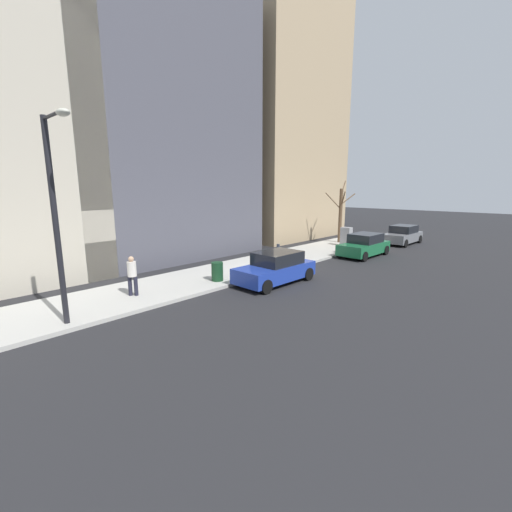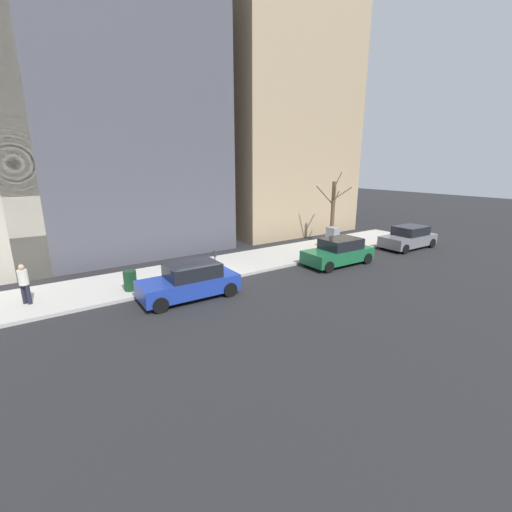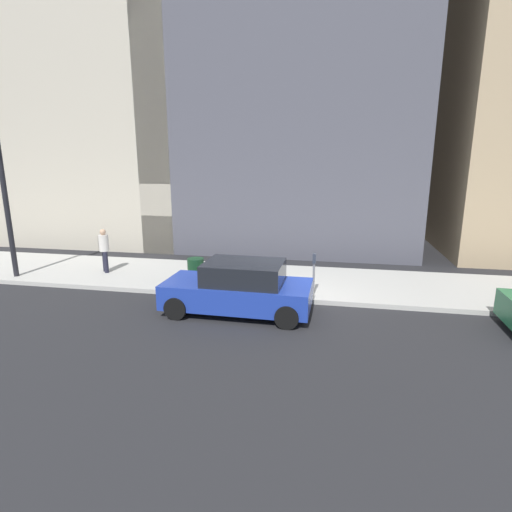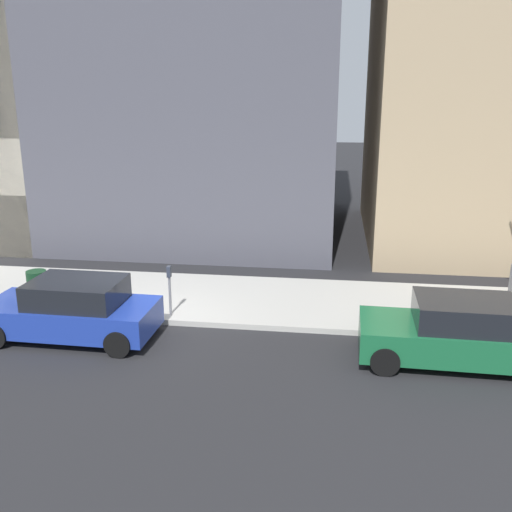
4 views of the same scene
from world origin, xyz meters
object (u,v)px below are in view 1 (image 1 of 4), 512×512
(utility_box, at_px, (346,237))
(bare_tree, at_px, (341,214))
(office_block_center, at_px, (134,127))
(trash_bin, at_px, (217,271))
(parked_car_blue, at_px, (276,268))
(parked_car_green, at_px, (364,245))
(streetlamp, at_px, (57,206))
(parked_car_grey, at_px, (403,235))
(parking_meter, at_px, (278,253))
(pedestrian_near_meter, at_px, (132,274))
(office_tower_left, at_px, (268,117))

(utility_box, distance_m, bare_tree, 2.46)
(office_block_center, bearing_deg, trash_bin, 169.39)
(parked_car_blue, bearing_deg, utility_box, -77.01)
(parked_car_green, distance_m, streetlamp, 18.36)
(office_block_center, bearing_deg, parked_car_green, -144.90)
(parked_car_grey, bearing_deg, streetlamp, 87.56)
(parked_car_blue, relative_size, parking_meter, 3.14)
(trash_bin, bearing_deg, utility_box, -88.27)
(parked_car_grey, height_order, pedestrian_near_meter, pedestrian_near_meter)
(parked_car_grey, xyz_separation_m, parked_car_green, (-0.02, 6.97, 0.00))
(parked_car_grey, bearing_deg, pedestrian_near_meter, 83.49)
(pedestrian_near_meter, bearing_deg, bare_tree, 50.53)
(parking_meter, xyz_separation_m, trash_bin, (0.45, 4.04, -0.38))
(parked_car_grey, relative_size, office_block_center, 0.25)
(parked_car_blue, height_order, streetlamp, streetlamp)
(utility_box, distance_m, streetlamp, 20.40)
(parked_car_grey, relative_size, utility_box, 2.96)
(parked_car_blue, distance_m, pedestrian_near_meter, 6.52)
(parked_car_green, xyz_separation_m, parked_car_blue, (0.12, 9.16, 0.00))
(parking_meter, bearing_deg, office_tower_left, -46.61)
(office_tower_left, bearing_deg, utility_box, 168.88)
(parked_car_blue, bearing_deg, parking_meter, -52.16)
(pedestrian_near_meter, bearing_deg, parked_car_grey, 40.30)
(parked_car_blue, relative_size, bare_tree, 0.86)
(bare_tree, bearing_deg, office_block_center, 53.79)
(parking_meter, xyz_separation_m, office_tower_left, (10.53, -11.14, 10.02))
(parked_car_blue, bearing_deg, parked_car_grey, -89.26)
(parked_car_blue, distance_m, parking_meter, 2.56)
(parked_car_grey, xyz_separation_m, pedestrian_near_meter, (2.86, 22.03, 0.35))
(parked_car_green, xyz_separation_m, office_block_center, (12.98, 9.12, 7.88))
(parked_car_blue, relative_size, trash_bin, 4.70)
(parked_car_grey, xyz_separation_m, office_block_center, (12.96, 16.09, 7.88))
(parked_car_grey, distance_m, office_block_center, 22.11)
(parked_car_grey, height_order, parked_car_blue, same)
(parked_car_green, relative_size, bare_tree, 0.86)
(pedestrian_near_meter, relative_size, office_tower_left, 0.08)
(trash_bin, distance_m, office_block_center, 13.67)
(parked_car_blue, xyz_separation_m, pedestrian_near_meter, (2.76, 5.89, 0.35))
(trash_bin, distance_m, office_tower_left, 20.98)
(parked_car_green, xyz_separation_m, streetlamp, (1.48, 18.01, 3.28))
(parked_car_grey, relative_size, parked_car_blue, 1.00)
(office_tower_left, bearing_deg, bare_tree, 175.87)
(utility_box, bearing_deg, bare_tree, -44.95)
(streetlamp, bearing_deg, utility_box, -87.11)
(streetlamp, relative_size, office_block_center, 0.38)
(parked_car_grey, relative_size, trash_bin, 4.70)
(bare_tree, distance_m, office_block_center, 16.71)
(parked_car_blue, height_order, pedestrian_near_meter, pedestrian_near_meter)
(office_block_center, bearing_deg, parked_car_grey, -128.84)
(office_block_center, bearing_deg, streetlamp, 142.31)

